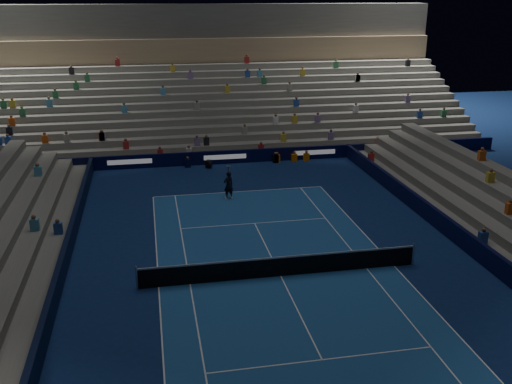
% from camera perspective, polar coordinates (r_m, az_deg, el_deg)
% --- Properties ---
extents(ground, '(90.00, 90.00, 0.00)m').
position_cam_1_polar(ground, '(26.34, 2.47, -8.36)').
color(ground, '#0C1F4D').
rests_on(ground, ground).
extents(court_surface, '(10.97, 23.77, 0.01)m').
position_cam_1_polar(court_surface, '(26.33, 2.47, -8.35)').
color(court_surface, '#194A8C').
rests_on(court_surface, ground).
extents(sponsor_barrier_far, '(44.00, 0.25, 1.00)m').
position_cam_1_polar(sponsor_barrier_far, '(43.17, -3.12, 3.49)').
color(sponsor_barrier_far, black).
rests_on(sponsor_barrier_far, ground).
extents(sponsor_barrier_east, '(0.25, 37.00, 1.00)m').
position_cam_1_polar(sponsor_barrier_east, '(29.70, 21.12, -5.33)').
color(sponsor_barrier_east, black).
rests_on(sponsor_barrier_east, ground).
extents(sponsor_barrier_west, '(0.25, 37.00, 1.00)m').
position_cam_1_polar(sponsor_barrier_west, '(25.88, -19.19, -8.80)').
color(sponsor_barrier_west, black).
rests_on(sponsor_barrier_west, ground).
extents(grandstand_main, '(44.00, 15.20, 11.20)m').
position_cam_1_polar(grandstand_main, '(51.64, -4.62, 9.35)').
color(grandstand_main, slate).
rests_on(grandstand_main, ground).
extents(tennis_net, '(12.90, 0.10, 1.10)m').
position_cam_1_polar(tennis_net, '(26.11, 2.49, -7.38)').
color(tennis_net, '#B2B2B7').
rests_on(tennis_net, ground).
extents(tennis_player, '(0.74, 0.61, 1.75)m').
position_cam_1_polar(tennis_player, '(35.60, -2.75, 0.67)').
color(tennis_player, black).
rests_on(tennis_player, ground).
extents(broadcast_camera, '(0.56, 0.92, 0.54)m').
position_cam_1_polar(broadcast_camera, '(42.24, -4.71, 2.79)').
color(broadcast_camera, black).
rests_on(broadcast_camera, ground).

